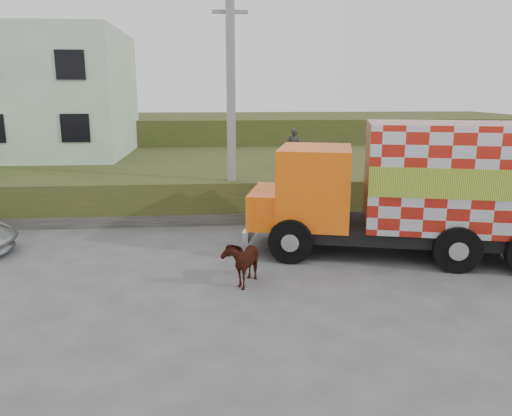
{
  "coord_description": "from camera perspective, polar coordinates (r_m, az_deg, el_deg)",
  "views": [
    {
      "loc": [
        -1.61,
        -13.05,
        4.61
      ],
      "look_at": [
        -0.43,
        1.06,
        1.3
      ],
      "focal_mm": 35.0,
      "sensor_mm": 36.0,
      "label": 1
    }
  ],
  "objects": [
    {
      "name": "retaining_strip",
      "position": [
        17.81,
        -5.9,
        -1.25
      ],
      "size": [
        16.0,
        0.5,
        0.4
      ],
      "primitive_type": "cube",
      "color": "#595651",
      "rests_on": "ground"
    },
    {
      "name": "ground",
      "position": [
        13.93,
        2.12,
        -6.17
      ],
      "size": [
        120.0,
        120.0,
        0.0
      ],
      "primitive_type": "plane",
      "color": "#474749",
      "rests_on": "ground"
    },
    {
      "name": "building",
      "position": [
        27.69,
        -25.17,
        11.72
      ],
      "size": [
        10.0,
        8.0,
        6.0
      ],
      "primitive_type": "cube",
      "color": "silver",
      "rests_on": "embankment"
    },
    {
      "name": "cargo_truck",
      "position": [
        14.78,
        17.94,
        2.15
      ],
      "size": [
        8.89,
        4.69,
        3.79
      ],
      "rotation": [
        0.0,
        0.0,
        -0.25
      ],
      "color": "black",
      "rests_on": "ground"
    },
    {
      "name": "embankment_far",
      "position": [
        35.22,
        -2.17,
        8.08
      ],
      "size": [
        40.0,
        12.0,
        3.0
      ],
      "primitive_type": "cube",
      "color": "#2B4416",
      "rests_on": "ground"
    },
    {
      "name": "utility_pole",
      "position": [
        17.67,
        -2.87,
        11.41
      ],
      "size": [
        1.2,
        0.3,
        8.0
      ],
      "color": "gray",
      "rests_on": "ground"
    },
    {
      "name": "cow",
      "position": [
        12.28,
        -1.56,
        -6.0
      ],
      "size": [
        1.11,
        1.51,
        1.16
      ],
      "primitive_type": "imported",
      "rotation": [
        0.0,
        0.0,
        -0.4
      ],
      "color": "black",
      "rests_on": "ground"
    },
    {
      "name": "pedestrian",
      "position": [
        20.68,
        4.33,
        6.81
      ],
      "size": [
        0.67,
        0.51,
        1.67
      ],
      "primitive_type": "imported",
      "rotation": [
        0.0,
        0.0,
        2.96
      ],
      "color": "#322F2D",
      "rests_on": "embankment"
    },
    {
      "name": "embankment",
      "position": [
        23.43,
        -0.79,
        3.67
      ],
      "size": [
        40.0,
        12.0,
        1.5
      ],
      "primitive_type": "cube",
      "color": "#2B4416",
      "rests_on": "ground"
    }
  ]
}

